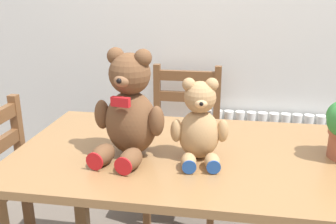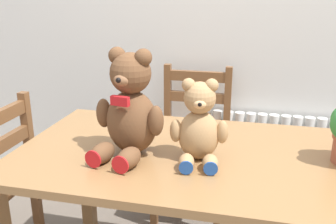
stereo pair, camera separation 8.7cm
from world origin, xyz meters
name	(u,v)px [view 1 (the left image)]	position (x,y,z in m)	size (l,w,h in m)	color
radiator	(259,163)	(0.32, 1.33, 0.28)	(0.89, 0.10, 0.62)	silver
dining_table	(197,176)	(0.00, 0.39, 0.65)	(1.39, 0.79, 0.75)	olive
wooden_chair_behind	(184,142)	(-0.14, 1.15, 0.47)	(0.41, 0.39, 0.91)	brown
teddy_bear_left	(129,111)	(-0.25, 0.33, 0.92)	(0.28, 0.30, 0.40)	brown
teddy_bear_right	(199,125)	(0.01, 0.34, 0.88)	(0.21, 0.22, 0.30)	tan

